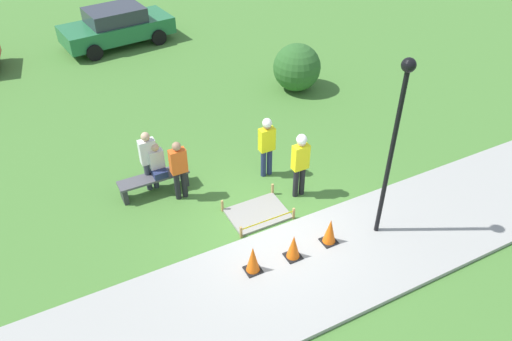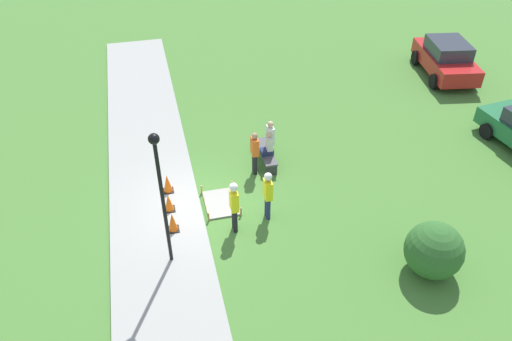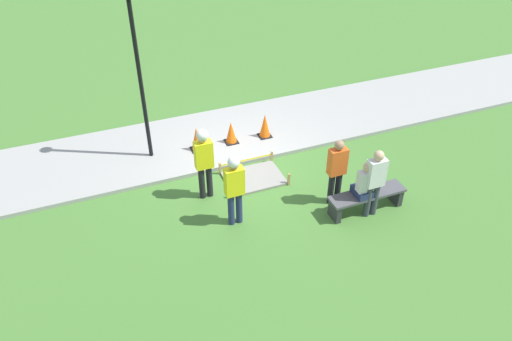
% 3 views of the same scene
% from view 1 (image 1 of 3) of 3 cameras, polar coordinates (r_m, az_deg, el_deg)
% --- Properties ---
extents(ground_plane, '(60.00, 60.00, 0.00)m').
position_cam_1_polar(ground_plane, '(11.65, 1.92, -6.90)').
color(ground_plane, '#477A33').
extents(sidewalk, '(28.00, 2.86, 0.10)m').
position_cam_1_polar(sidewalk, '(10.78, 5.68, -11.35)').
color(sidewalk, '#9E9E99').
rests_on(sidewalk, ground_plane).
extents(wet_concrete_patch, '(1.44, 1.08, 0.32)m').
position_cam_1_polar(wet_concrete_patch, '(12.03, 0.19, -4.94)').
color(wet_concrete_patch, gray).
rests_on(wet_concrete_patch, ground_plane).
extents(traffic_cone_near_patch, '(0.34, 0.34, 0.67)m').
position_cam_1_polar(traffic_cone_near_patch, '(10.43, -0.36, -10.11)').
color(traffic_cone_near_patch, black).
rests_on(traffic_cone_near_patch, sidewalk).
extents(traffic_cone_far_patch, '(0.34, 0.34, 0.61)m').
position_cam_1_polar(traffic_cone_far_patch, '(10.75, 4.30, -8.68)').
color(traffic_cone_far_patch, black).
rests_on(traffic_cone_far_patch, sidewalk).
extents(traffic_cone_sidewalk_edge, '(0.34, 0.34, 0.65)m').
position_cam_1_polar(traffic_cone_sidewalk_edge, '(11.14, 8.44, -6.87)').
color(traffic_cone_sidewalk_edge, black).
rests_on(traffic_cone_sidewalk_edge, sidewalk).
extents(park_bench, '(1.77, 0.44, 0.48)m').
position_cam_1_polar(park_bench, '(12.78, -11.58, -1.15)').
color(park_bench, '#2D2D33').
rests_on(park_bench, ground_plane).
extents(person_seated_on_bench, '(0.36, 0.44, 0.89)m').
position_cam_1_polar(person_seated_on_bench, '(12.56, -11.24, 0.93)').
color(person_seated_on_bench, navy).
rests_on(person_seated_on_bench, park_bench).
extents(worker_supervisor, '(0.40, 0.26, 1.79)m').
position_cam_1_polar(worker_supervisor, '(12.02, 5.09, 1.20)').
color(worker_supervisor, black).
rests_on(worker_supervisor, ground_plane).
extents(worker_assistant, '(0.40, 0.25, 1.72)m').
position_cam_1_polar(worker_assistant, '(12.69, 1.24, 3.22)').
color(worker_assistant, navy).
rests_on(worker_assistant, ground_plane).
extents(bystander_in_orange_shirt, '(0.40, 0.22, 1.64)m').
position_cam_1_polar(bystander_in_orange_shirt, '(12.12, -8.82, 0.36)').
color(bystander_in_orange_shirt, black).
rests_on(bystander_in_orange_shirt, ground_plane).
extents(bystander_in_gray_shirt, '(0.40, 0.22, 1.68)m').
position_cam_1_polar(bystander_in_gray_shirt, '(12.55, -12.18, 1.44)').
color(bystander_in_gray_shirt, '#383D47').
rests_on(bystander_in_gray_shirt, ground_plane).
extents(lamppost_near, '(0.28, 0.28, 4.23)m').
position_cam_1_polar(lamppost_near, '(10.21, 15.72, 4.63)').
color(lamppost_near, black).
rests_on(lamppost_near, sidewalk).
extents(parked_car_green, '(4.48, 2.45, 1.49)m').
position_cam_1_polar(parked_car_green, '(21.33, -15.65, 15.61)').
color(parked_car_green, '#236B3D').
rests_on(parked_car_green, ground_plane).
extents(shrub_rounded_near, '(1.60, 1.60, 1.60)m').
position_cam_1_polar(shrub_rounded_near, '(17.09, 4.69, 11.66)').
color(shrub_rounded_near, '#2D6028').
rests_on(shrub_rounded_near, ground_plane).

